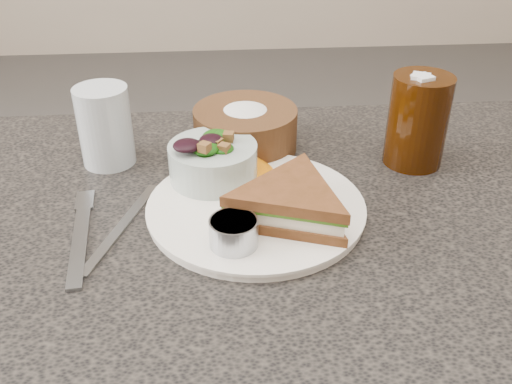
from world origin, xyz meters
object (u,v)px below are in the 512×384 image
object	(u,v)px
salad_bowl	(213,156)
water_glass	(105,126)
bread_basket	(245,122)
cola_glass	(418,117)
dressing_ramekin	(234,233)
sandwich	(291,203)
dinner_plate	(256,208)

from	to	relation	value
salad_bowl	water_glass	bearing A→B (deg)	152.11
salad_bowl	bread_basket	xyz separation A→B (m)	(0.05, 0.11, -0.00)
cola_glass	water_glass	world-z (taller)	cola_glass
dressing_ramekin	water_glass	xyz separation A→B (m)	(-0.17, 0.23, 0.03)
dressing_ramekin	sandwich	bearing A→B (deg)	33.41
dinner_plate	cola_glass	bearing A→B (deg)	25.82
cola_glass	dinner_plate	bearing A→B (deg)	-154.18
bread_basket	sandwich	bearing A→B (deg)	-79.00
bread_basket	cola_glass	xyz separation A→B (m)	(0.24, -0.06, 0.03)
dressing_ramekin	bread_basket	distance (m)	0.26
sandwich	dressing_ramekin	size ratio (longest dim) A/B	3.10
salad_bowl	dressing_ramekin	distance (m)	0.15
salad_bowl	water_glass	world-z (taller)	water_glass
salad_bowl	dinner_plate	bearing A→B (deg)	-53.12
sandwich	water_glass	world-z (taller)	water_glass
sandwich	cola_glass	world-z (taller)	cola_glass
cola_glass	water_glass	bearing A→B (deg)	175.55
sandwich	bread_basket	size ratio (longest dim) A/B	1.11
bread_basket	cola_glass	distance (m)	0.25
dinner_plate	sandwich	distance (m)	0.06
dressing_ramekin	salad_bowl	bearing A→B (deg)	97.81
sandwich	water_glass	xyz separation A→B (m)	(-0.24, 0.18, 0.02)
cola_glass	water_glass	distance (m)	0.44
bread_basket	cola_glass	size ratio (longest dim) A/B	1.08
sandwich	salad_bowl	xyz separation A→B (m)	(-0.09, 0.10, 0.01)
dinner_plate	bread_basket	xyz separation A→B (m)	(-0.00, 0.18, 0.04)
dinner_plate	sandwich	size ratio (longest dim) A/B	1.58
sandwich	dressing_ramekin	bearing A→B (deg)	-127.62
dinner_plate	water_glass	distance (m)	0.26
bread_basket	water_glass	xyz separation A→B (m)	(-0.20, -0.03, 0.01)
bread_basket	dressing_ramekin	bearing A→B (deg)	-96.45
water_glass	sandwich	bearing A→B (deg)	-37.37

